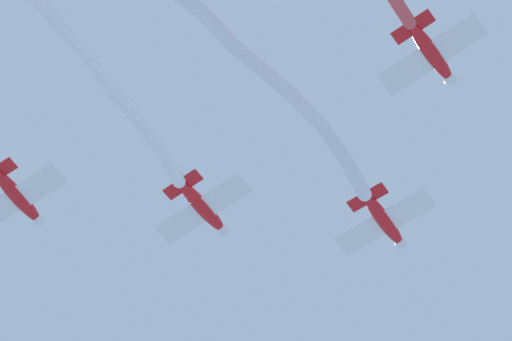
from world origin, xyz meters
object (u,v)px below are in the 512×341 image
airplane_lead (384,221)px  airplane_left_wing (203,208)px  airplane_right_wing (432,53)px  airplane_slot (18,197)px

airplane_lead → airplane_left_wing: bearing=129.0°
airplane_left_wing → airplane_right_wing: size_ratio=1.00×
airplane_left_wing → airplane_right_wing: 17.65m
airplane_right_wing → airplane_left_wing: bearing=89.3°
airplane_left_wing → airplane_slot: bearing=131.4°
airplane_lead → airplane_right_wing: (10.73, -5.10, 0.30)m
airplane_left_wing → airplane_lead: bearing=-48.6°
airplane_lead → airplane_right_wing: 11.88m
airplane_right_wing → airplane_slot: bearing=106.0°
airplane_right_wing → airplane_lead: bearing=47.4°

